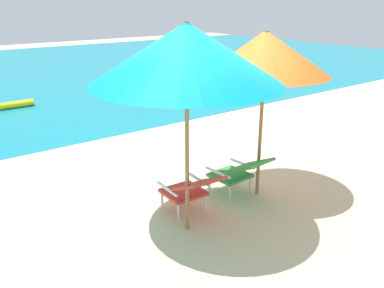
# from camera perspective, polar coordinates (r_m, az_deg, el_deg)

# --- Properties ---
(ground_plane) EXTENTS (40.00, 40.00, 0.00)m
(ground_plane) POSITION_cam_1_polar(r_m,az_deg,el_deg) (9.30, -13.84, 1.70)
(ground_plane) COLOR beige
(swim_buoy) EXTENTS (1.60, 0.18, 0.18)m
(swim_buoy) POSITION_cam_1_polar(r_m,az_deg,el_deg) (11.89, -24.95, 4.79)
(swim_buoy) COLOR yellow
(swim_buoy) RESTS_ON ocean_band
(lounge_chair_left) EXTENTS (0.58, 0.90, 0.68)m
(lounge_chair_left) POSITION_cam_1_polar(r_m,az_deg,el_deg) (5.43, -0.19, -6.22)
(lounge_chair_left) COLOR red
(lounge_chair_left) RESTS_ON ground_plane
(lounge_chair_right) EXTENTS (0.60, 0.91, 0.68)m
(lounge_chair_right) POSITION_cam_1_polar(r_m,az_deg,el_deg) (5.99, 6.57, -3.77)
(lounge_chair_right) COLOR #338E3D
(lounge_chair_right) RESTS_ON ground_plane
(beach_umbrella_left) EXTENTS (2.76, 2.76, 2.54)m
(beach_umbrella_left) POSITION_cam_1_polar(r_m,az_deg,el_deg) (4.58, -0.76, 12.49)
(beach_umbrella_left) COLOR olive
(beach_umbrella_left) RESTS_ON ground_plane
(beach_umbrella_right) EXTENTS (1.82, 1.84, 2.42)m
(beach_umbrella_right) POSITION_cam_1_polar(r_m,az_deg,el_deg) (5.66, 10.15, 12.27)
(beach_umbrella_right) COLOR olive
(beach_umbrella_right) RESTS_ON ground_plane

